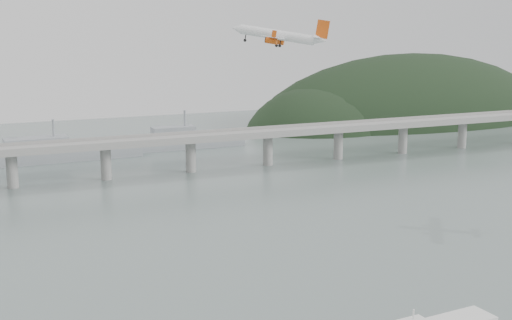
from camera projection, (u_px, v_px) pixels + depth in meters
name	position (u px, v px, depth m)	size (l,w,h in m)	color
ground	(324.00, 302.00, 217.89)	(900.00, 900.00, 0.00)	slate
bridge	(155.00, 145.00, 394.11)	(800.00, 22.00, 23.90)	gray
headland	(422.00, 139.00, 630.51)	(365.00, 155.00, 156.00)	black
airliner	(280.00, 36.00, 284.64)	(36.28, 33.81, 11.67)	white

